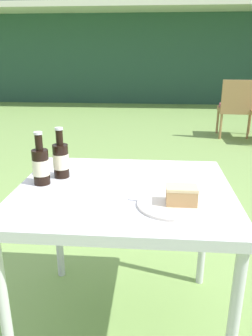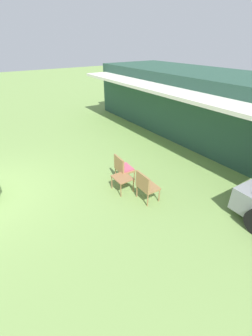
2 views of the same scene
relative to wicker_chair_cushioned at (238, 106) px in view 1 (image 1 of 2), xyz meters
name	(u,v)px [view 1 (image 1 of 2)]	position (x,y,z in m)	size (l,w,h in m)	color
ground_plane	(124,324)	(-1.38, -3.81, -0.49)	(60.00, 60.00, 0.00)	#7A9E51
cabin_building	(142,49)	(-1.66, 5.36, 0.87)	(11.54, 4.99, 2.69)	#284C3D
wicker_chair_cushioned	(238,106)	(0.00, 0.00, 0.00)	(0.58, 0.48, 0.87)	#9E7547
patio_table	(124,203)	(-1.38, -3.81, 0.15)	(0.87, 0.76, 0.70)	silver
cake_on_plate	(176,200)	(-1.18, -3.96, 0.24)	(0.25, 0.25, 0.08)	silver
cola_bottle_near	(61,159)	(-1.67, -3.71, 0.29)	(0.07, 0.07, 0.22)	black
cola_bottle_far	(41,165)	(-1.73, -3.79, 0.29)	(0.07, 0.07, 0.22)	black
fork	(151,202)	(-1.27, -3.95, 0.22)	(0.17, 0.05, 0.01)	silver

